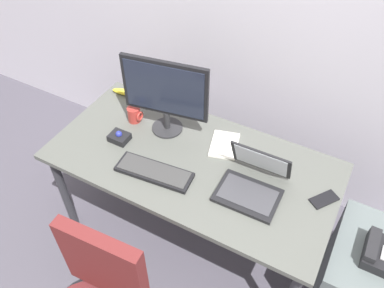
{
  "coord_description": "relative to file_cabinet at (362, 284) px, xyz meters",
  "views": [
    {
      "loc": [
        0.69,
        -1.27,
        2.27
      ],
      "look_at": [
        0.0,
        0.0,
        0.83
      ],
      "focal_mm": 36.66,
      "sensor_mm": 36.0,
      "label": 1
    }
  ],
  "objects": [
    {
      "name": "ground_plane",
      "position": [
        -1.03,
        0.03,
        -0.3
      ],
      "size": [
        8.0,
        8.0,
        0.0
      ],
      "primitive_type": "plane",
      "color": "#47444E"
    },
    {
      "name": "desk",
      "position": [
        -1.03,
        0.03,
        0.34
      ],
      "size": [
        1.57,
        0.77,
        0.71
      ],
      "color": "#4F514C",
      "rests_on": "ground"
    },
    {
      "name": "file_cabinet",
      "position": [
        0.0,
        0.0,
        0.0
      ],
      "size": [
        0.42,
        0.53,
        0.6
      ],
      "color": "#566060",
      "rests_on": "ground"
    },
    {
      "name": "desk_phone",
      "position": [
        -0.01,
        -0.02,
        0.33
      ],
      "size": [
        0.17,
        0.2,
        0.09
      ],
      "color": "black",
      "rests_on": "file_cabinet"
    },
    {
      "name": "monitor_main",
      "position": [
        -1.28,
        0.18,
        0.67
      ],
      "size": [
        0.48,
        0.18,
        0.46
      ],
      "color": "#262628",
      "rests_on": "desk"
    },
    {
      "name": "keyboard",
      "position": [
        -1.16,
        -0.15,
        0.42
      ],
      "size": [
        0.42,
        0.18,
        0.03
      ],
      "color": "black",
      "rests_on": "desk"
    },
    {
      "name": "laptop",
      "position": [
        -0.67,
        -0.01,
        0.46
      ],
      "size": [
        0.31,
        0.32,
        0.22
      ],
      "color": "black",
      "rests_on": "desk"
    },
    {
      "name": "trackball_mouse",
      "position": [
        -1.47,
        -0.03,
        0.43
      ],
      "size": [
        0.11,
        0.09,
        0.07
      ],
      "color": "black",
      "rests_on": "desk"
    },
    {
      "name": "coffee_mug",
      "position": [
        -1.48,
        0.15,
        0.45
      ],
      "size": [
        0.09,
        0.08,
        0.09
      ],
      "color": "#A3302A",
      "rests_on": "desk"
    },
    {
      "name": "paper_notepad",
      "position": [
        -0.92,
        0.21,
        0.41
      ],
      "size": [
        0.2,
        0.24,
        0.01
      ],
      "primitive_type": "cube",
      "rotation": [
        0.0,
        0.0,
        0.27
      ],
      "color": "white",
      "rests_on": "desk"
    },
    {
      "name": "cell_phone",
      "position": [
        -0.33,
        0.1,
        0.41
      ],
      "size": [
        0.14,
        0.15,
        0.01
      ],
      "primitive_type": "cube",
      "rotation": [
        0.0,
        0.0,
        -0.62
      ],
      "color": "black",
      "rests_on": "desk"
    },
    {
      "name": "banana",
      "position": [
        -1.68,
        0.33,
        0.43
      ],
      "size": [
        0.19,
        0.08,
        0.04
      ],
      "primitive_type": "ellipsoid",
      "rotation": [
        0.0,
        0.0,
        0.18
      ],
      "color": "yellow",
      "rests_on": "desk"
    }
  ]
}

